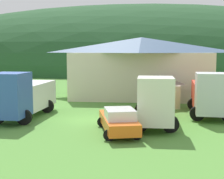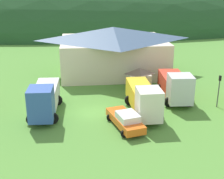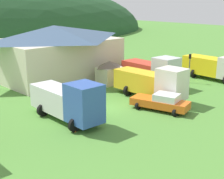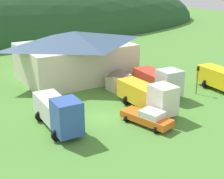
{
  "view_description": "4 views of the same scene",
  "coord_description": "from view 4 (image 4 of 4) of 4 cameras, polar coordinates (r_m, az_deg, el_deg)",
  "views": [
    {
      "loc": [
        4.88,
        -24.48,
        5.22
      ],
      "look_at": [
        1.55,
        3.91,
        1.9
      ],
      "focal_mm": 53.62,
      "sensor_mm": 36.0,
      "label": 1
    },
    {
      "loc": [
        -1.31,
        -30.21,
        13.47
      ],
      "look_at": [
        1.97,
        -0.26,
        2.63
      ],
      "focal_mm": 50.39,
      "sensor_mm": 36.0,
      "label": 2
    },
    {
      "loc": [
        -20.39,
        -20.89,
        10.07
      ],
      "look_at": [
        0.25,
        0.12,
        1.77
      ],
      "focal_mm": 51.84,
      "sensor_mm": 36.0,
      "label": 3
    },
    {
      "loc": [
        -15.38,
        -26.43,
        13.93
      ],
      "look_at": [
        1.85,
        1.29,
        2.43
      ],
      "focal_mm": 51.46,
      "sensor_mm": 36.0,
      "label": 4
    }
  ],
  "objects": [
    {
      "name": "ground_plane",
      "position": [
        33.6,
        -1.53,
        -5.09
      ],
      "size": [
        200.0,
        200.0,
        0.0
      ],
      "primitive_type": "plane",
      "color": "#518C38"
    },
    {
      "name": "traffic_light_east",
      "position": [
        41.02,
        14.94,
        2.17
      ],
      "size": [
        0.2,
        0.32,
        3.58
      ],
      "color": "#4C4C51",
      "rests_on": "ground"
    },
    {
      "name": "service_pickup_orange",
      "position": [
        31.92,
        6.36,
        -4.95
      ],
      "size": [
        3.2,
        5.7,
        1.66
      ],
      "rotation": [
        0.0,
        0.0,
        -1.32
      ],
      "color": "orange",
      "rests_on": "ground"
    },
    {
      "name": "play_shed_cream",
      "position": [
        41.38,
        1.17,
        1.86
      ],
      "size": [
        2.91,
        2.37,
        2.82
      ],
      "color": "beige",
      "rests_on": "ground"
    },
    {
      "name": "traffic_cone_near_pickup",
      "position": [
        29.51,
        -9.63,
        -9.05
      ],
      "size": [
        0.36,
        0.36,
        0.49
      ],
      "primitive_type": "cone",
      "color": "orange",
      "rests_on": "ground"
    },
    {
      "name": "depot_building",
      "position": [
        46.22,
        -6.61,
        6.23
      ],
      "size": [
        15.98,
        11.86,
        6.77
      ],
      "color": "beige",
      "rests_on": "ground"
    },
    {
      "name": "heavy_rig_striped",
      "position": [
        34.96,
        6.49,
        -1.04
      ],
      "size": [
        3.11,
        8.19,
        3.56
      ],
      "rotation": [
        0.0,
        0.0,
        -1.56
      ],
      "color": "silver",
      "rests_on": "ground"
    },
    {
      "name": "box_truck_blue",
      "position": [
        30.93,
        -9.49,
        -3.9
      ],
      "size": [
        3.28,
        8.0,
        3.69
      ],
      "rotation": [
        0.0,
        0.0,
        -1.61
      ],
      "color": "#3356AD",
      "rests_on": "ground"
    },
    {
      "name": "tow_truck_silver",
      "position": [
        40.2,
        8.37,
        1.63
      ],
      "size": [
        3.61,
        7.6,
        3.61
      ],
      "rotation": [
        0.0,
        0.0,
        -1.64
      ],
      "color": "silver",
      "rests_on": "ground"
    }
  ]
}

